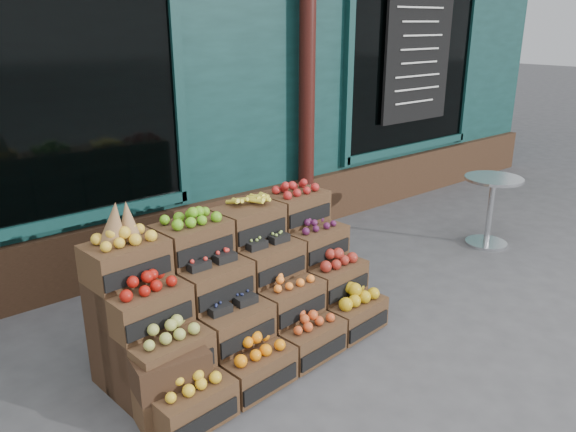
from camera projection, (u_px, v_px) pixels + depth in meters
ground at (362, 331)px, 4.55m from camera, size 60.00×60.00×0.00m
shop_facade at (88, 20)px, 7.48m from camera, size 12.00×6.24×4.80m
crate_display at (242, 299)px, 4.22m from camera, size 2.18×1.20×1.32m
spare_crates at (170, 383)px, 3.52m from camera, size 0.50×0.38×0.46m
bistro_table at (491, 203)px, 6.18m from camera, size 0.62×0.62×0.78m
shopkeeper at (39, 174)px, 5.37m from camera, size 0.86×0.73×2.01m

